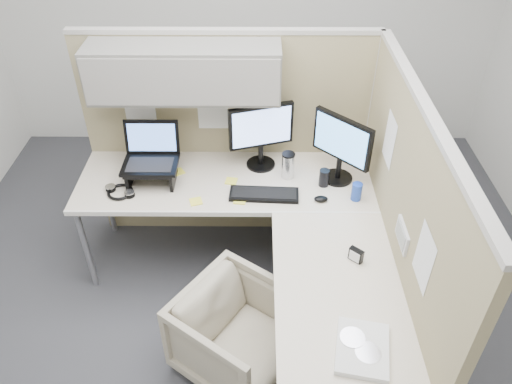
{
  "coord_description": "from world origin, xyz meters",
  "views": [
    {
      "loc": [
        0.12,
        -2.16,
        2.74
      ],
      "look_at": [
        0.1,
        0.25,
        0.85
      ],
      "focal_mm": 35.0,
      "sensor_mm": 36.0,
      "label": 1
    }
  ],
  "objects_px": {
    "desk": "(260,225)",
    "office_chair": "(237,330)",
    "monitor_left": "(261,131)",
    "keyboard": "(264,194)"
  },
  "relations": [
    {
      "from": "desk",
      "to": "office_chair",
      "type": "distance_m",
      "value": 0.64
    },
    {
      "from": "office_chair",
      "to": "monitor_left",
      "type": "distance_m",
      "value": 1.29
    },
    {
      "from": "monitor_left",
      "to": "keyboard",
      "type": "distance_m",
      "value": 0.44
    },
    {
      "from": "desk",
      "to": "office_chair",
      "type": "relative_size",
      "value": 3.18
    },
    {
      "from": "office_chair",
      "to": "monitor_left",
      "type": "relative_size",
      "value": 1.35
    },
    {
      "from": "monitor_left",
      "to": "keyboard",
      "type": "xyz_separation_m",
      "value": [
        0.02,
        -0.35,
        -0.26
      ]
    },
    {
      "from": "desk",
      "to": "monitor_left",
      "type": "xyz_separation_m",
      "value": [
        0.01,
        0.58,
        0.32
      ]
    },
    {
      "from": "office_chair",
      "to": "monitor_left",
      "type": "xyz_separation_m",
      "value": [
        0.14,
        1.08,
        0.69
      ]
    },
    {
      "from": "desk",
      "to": "keyboard",
      "type": "relative_size",
      "value": 4.49
    },
    {
      "from": "office_chair",
      "to": "monitor_left",
      "type": "height_order",
      "value": "monitor_left"
    }
  ]
}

